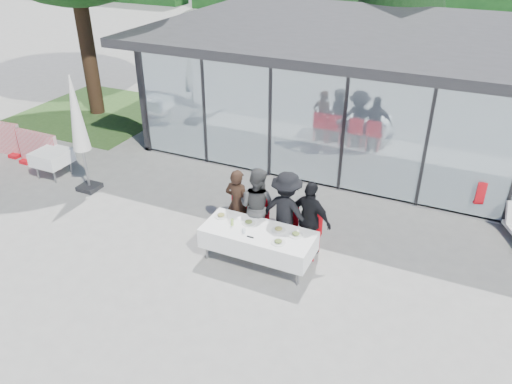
% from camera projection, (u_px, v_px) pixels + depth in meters
% --- Properties ---
extents(ground, '(90.00, 90.00, 0.00)m').
position_uv_depth(ground, '(232.00, 267.00, 10.08)').
color(ground, gray).
rests_on(ground, ground).
extents(pavilion, '(14.80, 8.80, 3.44)m').
position_uv_depth(pavilion, '(416.00, 72.00, 14.78)').
color(pavilion, gray).
rests_on(pavilion, ground).
extents(dining_table, '(2.26, 0.96, 0.75)m').
position_uv_depth(dining_table, '(258.00, 240.00, 9.99)').
color(dining_table, white).
rests_on(dining_table, ground).
extents(diner_a, '(0.62, 0.62, 1.61)m').
position_uv_depth(diner_a, '(238.00, 204.00, 10.72)').
color(diner_a, '#311F16').
rests_on(diner_a, ground).
extents(diner_chair_a, '(0.44, 0.44, 0.97)m').
position_uv_depth(diner_chair_a, '(239.00, 213.00, 10.88)').
color(diner_chair_a, red).
rests_on(diner_chair_a, ground).
extents(diner_b, '(0.92, 0.92, 1.74)m').
position_uv_depth(diner_b, '(257.00, 206.00, 10.52)').
color(diner_b, '#484848').
rests_on(diner_b, ground).
extents(diner_chair_b, '(0.44, 0.44, 0.97)m').
position_uv_depth(diner_chair_b, '(258.00, 218.00, 10.72)').
color(diner_chair_b, red).
rests_on(diner_chair_b, ground).
extents(diner_c, '(1.27, 1.27, 1.77)m').
position_uv_depth(diner_c, '(286.00, 212.00, 10.27)').
color(diner_c, black).
rests_on(diner_c, ground).
extents(diner_chair_c, '(0.44, 0.44, 0.97)m').
position_uv_depth(diner_chair_c, '(287.00, 225.00, 10.47)').
color(diner_chair_c, red).
rests_on(diner_chair_c, ground).
extents(diner_d, '(1.21, 1.21, 1.67)m').
position_uv_depth(diner_d, '(310.00, 219.00, 10.10)').
color(diner_d, black).
rests_on(diner_d, ground).
extents(diner_chair_d, '(0.44, 0.44, 0.97)m').
position_uv_depth(diner_chair_d, '(310.00, 231.00, 10.28)').
color(diner_chair_d, red).
rests_on(diner_chair_d, ground).
extents(plate_a, '(0.28, 0.28, 0.07)m').
position_uv_depth(plate_a, '(221.00, 215.00, 10.35)').
color(plate_a, silver).
rests_on(plate_a, dining_table).
extents(plate_b, '(0.28, 0.28, 0.07)m').
position_uv_depth(plate_b, '(249.00, 222.00, 10.12)').
color(plate_b, silver).
rests_on(plate_b, dining_table).
extents(plate_c, '(0.28, 0.28, 0.07)m').
position_uv_depth(plate_c, '(279.00, 229.00, 9.90)').
color(plate_c, silver).
rests_on(plate_c, dining_table).
extents(plate_d, '(0.28, 0.28, 0.07)m').
position_uv_depth(plate_d, '(296.00, 234.00, 9.74)').
color(plate_d, silver).
rests_on(plate_d, dining_table).
extents(plate_extra, '(0.28, 0.28, 0.07)m').
position_uv_depth(plate_extra, '(278.00, 242.00, 9.52)').
color(plate_extra, silver).
rests_on(plate_extra, dining_table).
extents(juice_bottle, '(0.06, 0.06, 0.14)m').
position_uv_depth(juice_bottle, '(232.00, 222.00, 10.04)').
color(juice_bottle, '#99C451').
rests_on(juice_bottle, dining_table).
extents(drinking_glasses, '(0.07, 0.07, 0.10)m').
position_uv_depth(drinking_glasses, '(244.00, 231.00, 9.80)').
color(drinking_glasses, silver).
rests_on(drinking_glasses, dining_table).
extents(folded_eyeglasses, '(0.14, 0.03, 0.01)m').
position_uv_depth(folded_eyeglasses, '(250.00, 237.00, 9.69)').
color(folded_eyeglasses, black).
rests_on(folded_eyeglasses, dining_table).
extents(spare_table_left, '(0.86, 0.86, 0.74)m').
position_uv_depth(spare_table_left, '(52.00, 158.00, 13.33)').
color(spare_table_left, white).
rests_on(spare_table_left, ground).
extents(spare_chair_b, '(0.58, 0.58, 0.97)m').
position_uv_depth(spare_chair_b, '(483.00, 197.00, 11.49)').
color(spare_chair_b, red).
rests_on(spare_chair_b, ground).
extents(market_umbrella, '(0.50, 0.50, 3.00)m').
position_uv_depth(market_umbrella, '(77.00, 120.00, 12.02)').
color(market_umbrella, black).
rests_on(market_umbrella, ground).
extents(grass_patch, '(5.00, 5.00, 0.02)m').
position_uv_depth(grass_patch, '(98.00, 112.00, 17.94)').
color(grass_patch, '#385926').
rests_on(grass_patch, ground).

